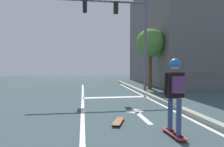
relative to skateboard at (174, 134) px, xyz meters
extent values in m
cube|color=silver|center=(-2.03, 2.15, -0.06)|extent=(0.12, 20.00, 0.01)
cube|color=silver|center=(1.13, 2.15, -0.06)|extent=(0.12, 20.00, 0.01)
cube|color=silver|center=(-0.38, 5.50, -0.06)|extent=(3.31, 0.40, 0.01)
cube|color=silver|center=(-0.21, 1.59, -0.06)|extent=(0.16, 1.40, 0.01)
cube|color=silver|center=(-0.21, 2.44, -0.06)|extent=(0.71, 0.71, 0.01)
cube|color=#9EA18D|center=(1.38, 2.15, 0.01)|extent=(0.24, 24.00, 0.14)
cube|color=#AE2F3B|center=(0.00, 0.00, 0.00)|extent=(0.26, 0.84, 0.02)
cube|color=#B2B2B7|center=(-0.01, 0.28, -0.01)|extent=(0.18, 0.06, 0.01)
cylinder|color=#1F2F27|center=(-0.12, 0.28, -0.04)|extent=(0.03, 0.05, 0.05)
cylinder|color=#1F2F27|center=(0.09, 0.29, -0.04)|extent=(0.03, 0.05, 0.05)
cube|color=#B2B2B7|center=(0.01, -0.28, -0.01)|extent=(0.18, 0.06, 0.01)
cylinder|color=#1F2F27|center=(-0.09, -0.29, -0.04)|extent=(0.03, 0.05, 0.05)
cylinder|color=#1F2F27|center=(0.12, -0.28, -0.04)|extent=(0.03, 0.05, 0.05)
cylinder|color=#354776|center=(-0.01, 0.19, 0.41)|extent=(0.11, 0.11, 0.80)
cube|color=black|center=(-0.01, 0.19, 0.03)|extent=(0.10, 0.24, 0.03)
cylinder|color=#354776|center=(0.01, -0.19, 0.41)|extent=(0.11, 0.11, 0.80)
cube|color=black|center=(0.01, -0.19, 0.03)|extent=(0.10, 0.24, 0.03)
cube|color=black|center=(0.00, 0.00, 1.09)|extent=(0.38, 0.20, 0.56)
cylinder|color=black|center=(-0.20, 0.02, 1.12)|extent=(0.07, 0.13, 0.52)
cylinder|color=black|center=(0.20, 0.04, 1.12)|extent=(0.07, 0.09, 0.51)
sphere|color=tan|center=(0.00, 0.00, 1.53)|extent=(0.22, 0.22, 0.22)
sphere|color=#1E5CB4|center=(0.00, 0.00, 1.56)|extent=(0.25, 0.25, 0.25)
cube|color=#522E5C|center=(0.01, -0.14, 1.11)|extent=(0.27, 0.15, 0.36)
cube|color=brown|center=(-1.07, 1.13, 0.00)|extent=(0.48, 0.81, 0.02)
cube|color=#B2B2B7|center=(-0.97, 1.38, -0.01)|extent=(0.17, 0.11, 0.01)
cylinder|color=black|center=(-1.06, 1.42, -0.04)|extent=(0.05, 0.06, 0.05)
cylinder|color=black|center=(-0.88, 1.35, -0.04)|extent=(0.05, 0.06, 0.05)
cube|color=#B2B2B7|center=(-1.16, 0.89, -0.01)|extent=(0.17, 0.11, 0.01)
cylinder|color=black|center=(-1.26, 0.92, -0.04)|extent=(0.05, 0.06, 0.05)
cylinder|color=black|center=(-1.07, 0.85, -0.04)|extent=(0.05, 0.06, 0.05)
cylinder|color=#615667|center=(1.62, 7.00, 2.71)|extent=(0.16, 0.16, 5.54)
cylinder|color=#615667|center=(-1.01, 7.00, 5.15)|extent=(5.25, 0.12, 0.12)
cube|color=black|center=(-0.14, 7.00, 4.80)|extent=(0.24, 0.28, 0.64)
cylinder|color=red|center=(-0.14, 6.85, 5.00)|extent=(0.02, 0.10, 0.10)
cylinder|color=#3C3106|center=(-0.14, 6.85, 4.80)|extent=(0.02, 0.10, 0.10)
cylinder|color=black|center=(-0.14, 6.85, 4.60)|extent=(0.02, 0.10, 0.10)
cube|color=black|center=(-1.89, 7.00, 4.80)|extent=(0.24, 0.28, 0.64)
cylinder|color=red|center=(-1.89, 6.85, 5.00)|extent=(0.02, 0.10, 0.10)
cylinder|color=#3C3106|center=(-1.89, 6.85, 4.80)|extent=(0.02, 0.10, 0.10)
cylinder|color=black|center=(-1.89, 6.85, 4.60)|extent=(0.02, 0.10, 0.10)
cylinder|color=brown|center=(2.49, 8.60, 1.21)|extent=(0.26, 0.26, 2.55)
sphere|color=#4B8339|center=(2.49, 8.60, 3.05)|extent=(1.90, 1.90, 1.90)
cube|color=#605E5D|center=(7.37, 12.44, 4.15)|extent=(8.19, 10.08, 8.42)
camera|label=1|loc=(-2.01, -4.03, 1.52)|focal=31.15mm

